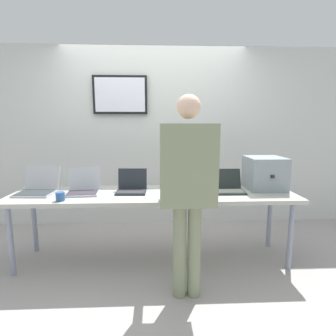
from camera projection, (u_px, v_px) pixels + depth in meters
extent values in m
cube|color=#A49C9A|center=(154.00, 261.00, 2.89)|extent=(8.00, 8.00, 0.04)
cube|color=silver|center=(154.00, 138.00, 3.80)|extent=(8.00, 0.06, 2.51)
cube|color=black|center=(120.00, 95.00, 3.63)|extent=(0.74, 0.05, 0.51)
cube|color=white|center=(120.00, 95.00, 3.61)|extent=(0.68, 0.02, 0.45)
cube|color=#ACACA1|center=(154.00, 195.00, 2.77)|extent=(2.93, 0.70, 0.04)
cylinder|color=gray|center=(11.00, 241.00, 2.53)|extent=(0.05, 0.05, 0.70)
cylinder|color=gray|center=(291.00, 236.00, 2.65)|extent=(0.05, 0.05, 0.70)
cylinder|color=gray|center=(34.00, 222.00, 3.02)|extent=(0.05, 0.05, 0.70)
cylinder|color=gray|center=(269.00, 218.00, 3.14)|extent=(0.05, 0.05, 0.70)
cube|color=gray|center=(265.00, 173.00, 2.91)|extent=(0.39, 0.39, 0.35)
cube|color=black|center=(273.00, 177.00, 2.71)|extent=(0.04, 0.01, 0.03)
cube|color=#AFB0B5|center=(35.00, 194.00, 2.70)|extent=(0.38, 0.29, 0.02)
cube|color=#2A3335|center=(34.00, 193.00, 2.68)|extent=(0.35, 0.23, 0.00)
cube|color=#AFB0B5|center=(43.00, 178.00, 2.85)|extent=(0.37, 0.13, 0.25)
cube|color=#326340|center=(43.00, 178.00, 2.86)|extent=(0.34, 0.11, 0.22)
cube|color=#AAAFB7|center=(83.00, 193.00, 2.70)|extent=(0.34, 0.27, 0.02)
cube|color=#332B36|center=(82.00, 193.00, 2.69)|extent=(0.31, 0.22, 0.00)
cube|color=#AAAFB7|center=(85.00, 178.00, 2.83)|extent=(0.33, 0.09, 0.23)
cube|color=silver|center=(85.00, 178.00, 2.83)|extent=(0.30, 0.08, 0.20)
cube|color=#20262D|center=(131.00, 192.00, 2.76)|extent=(0.32, 0.24, 0.02)
cube|color=#2B2B32|center=(131.00, 191.00, 2.74)|extent=(0.29, 0.18, 0.00)
cube|color=#20262D|center=(133.00, 179.00, 2.86)|extent=(0.31, 0.06, 0.22)
cube|color=black|center=(133.00, 178.00, 2.87)|extent=(0.28, 0.04, 0.19)
cube|color=#A9B6B2|center=(182.00, 192.00, 2.74)|extent=(0.35, 0.26, 0.02)
cube|color=#34312F|center=(182.00, 192.00, 2.73)|extent=(0.32, 0.20, 0.00)
cube|color=#A9B6B2|center=(182.00, 178.00, 2.90)|extent=(0.34, 0.14, 0.21)
cube|color=white|center=(182.00, 178.00, 2.90)|extent=(0.31, 0.12, 0.18)
cube|color=black|center=(228.00, 192.00, 2.77)|extent=(0.34, 0.22, 0.02)
cube|color=#2E302B|center=(229.00, 191.00, 2.75)|extent=(0.31, 0.17, 0.00)
cube|color=black|center=(225.00, 179.00, 2.89)|extent=(0.34, 0.09, 0.21)
cube|color=#295071|center=(225.00, 179.00, 2.90)|extent=(0.31, 0.07, 0.18)
cylinder|color=gray|center=(180.00, 251.00, 2.21)|extent=(0.11, 0.11, 0.81)
cylinder|color=gray|center=(194.00, 251.00, 2.22)|extent=(0.11, 0.11, 0.81)
cube|color=gray|center=(188.00, 165.00, 2.10)|extent=(0.44, 0.26, 0.64)
sphere|color=beige|center=(189.00, 107.00, 2.02)|extent=(0.19, 0.19, 0.19)
cylinder|color=gray|center=(166.00, 189.00, 2.42)|extent=(0.07, 0.32, 0.07)
cylinder|color=gray|center=(201.00, 189.00, 2.43)|extent=(0.07, 0.32, 0.07)
cylinder|color=#2C5390|center=(60.00, 196.00, 2.48)|extent=(0.08, 0.08, 0.08)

